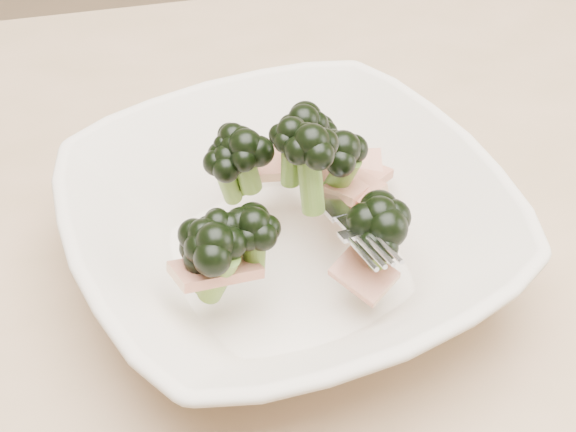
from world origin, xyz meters
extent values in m
cube|color=tan|center=(0.00, 0.00, 0.73)|extent=(1.20, 0.80, 0.04)
imported|color=beige|center=(-0.04, 0.00, 0.79)|extent=(0.35, 0.35, 0.07)
cylinder|color=#557627|center=(-0.01, 0.04, 0.81)|extent=(0.01, 0.02, 0.04)
ellipsoid|color=black|center=(-0.01, 0.04, 0.83)|extent=(0.03, 0.03, 0.03)
cylinder|color=#557627|center=(-0.10, -0.04, 0.80)|extent=(0.02, 0.02, 0.04)
ellipsoid|color=black|center=(-0.10, -0.04, 0.83)|extent=(0.03, 0.03, 0.03)
cylinder|color=#557627|center=(-0.07, 0.04, 0.82)|extent=(0.02, 0.02, 0.05)
ellipsoid|color=black|center=(-0.07, 0.04, 0.84)|extent=(0.03, 0.03, 0.03)
cylinder|color=#557627|center=(-0.07, 0.04, 0.81)|extent=(0.01, 0.02, 0.03)
ellipsoid|color=black|center=(-0.07, 0.04, 0.82)|extent=(0.03, 0.03, 0.02)
cylinder|color=#557627|center=(-0.02, 0.04, 0.82)|extent=(0.02, 0.02, 0.04)
ellipsoid|color=black|center=(-0.02, 0.04, 0.84)|extent=(0.04, 0.04, 0.03)
cylinder|color=#557627|center=(-0.08, 0.02, 0.81)|extent=(0.02, 0.02, 0.04)
ellipsoid|color=black|center=(-0.08, 0.02, 0.83)|extent=(0.03, 0.03, 0.03)
cylinder|color=#557627|center=(0.00, 0.01, 0.81)|extent=(0.03, 0.02, 0.04)
ellipsoid|color=black|center=(0.00, 0.01, 0.84)|extent=(0.04, 0.04, 0.03)
cylinder|color=#557627|center=(-0.01, 0.05, 0.81)|extent=(0.01, 0.02, 0.04)
ellipsoid|color=black|center=(-0.01, 0.05, 0.83)|extent=(0.03, 0.03, 0.03)
cylinder|color=#557627|center=(0.01, -0.04, 0.80)|extent=(0.02, 0.02, 0.04)
ellipsoid|color=black|center=(0.01, -0.04, 0.82)|extent=(0.04, 0.04, 0.03)
cylinder|color=#557627|center=(-0.07, -0.04, 0.81)|extent=(0.02, 0.02, 0.03)
ellipsoid|color=black|center=(-0.07, -0.04, 0.83)|extent=(0.04, 0.04, 0.03)
cylinder|color=#557627|center=(-0.04, 0.00, 0.84)|extent=(0.01, 0.02, 0.04)
ellipsoid|color=black|center=(-0.04, 0.00, 0.87)|extent=(0.03, 0.03, 0.03)
cylinder|color=#557627|center=(0.01, -0.05, 0.80)|extent=(0.02, 0.02, 0.03)
ellipsoid|color=black|center=(0.01, -0.05, 0.82)|extent=(0.03, 0.03, 0.02)
cylinder|color=#557627|center=(-0.10, -0.05, 0.80)|extent=(0.03, 0.03, 0.05)
ellipsoid|color=black|center=(-0.10, -0.05, 0.83)|extent=(0.04, 0.04, 0.03)
cylinder|color=#557627|center=(-0.06, 0.02, 0.82)|extent=(0.02, 0.02, 0.04)
ellipsoid|color=black|center=(-0.06, 0.02, 0.84)|extent=(0.04, 0.04, 0.03)
cylinder|color=#557627|center=(-0.09, -0.03, 0.81)|extent=(0.02, 0.02, 0.04)
ellipsoid|color=black|center=(-0.09, -0.03, 0.83)|extent=(0.03, 0.03, 0.03)
cylinder|color=#557627|center=(-0.03, -0.01, 0.84)|extent=(0.02, 0.02, 0.05)
ellipsoid|color=black|center=(-0.03, -0.01, 0.87)|extent=(0.04, 0.04, 0.03)
cylinder|color=#557627|center=(-0.10, -0.04, 0.79)|extent=(0.02, 0.01, 0.03)
ellipsoid|color=black|center=(-0.10, -0.04, 0.82)|extent=(0.03, 0.03, 0.03)
cube|color=maroon|center=(-0.05, 0.05, 0.80)|extent=(0.04, 0.04, 0.01)
cube|color=maroon|center=(0.01, 0.04, 0.80)|extent=(0.05, 0.04, 0.02)
cube|color=maroon|center=(-0.10, -0.04, 0.80)|extent=(0.06, 0.04, 0.03)
cube|color=maroon|center=(0.02, 0.02, 0.80)|extent=(0.06, 0.06, 0.02)
cube|color=maroon|center=(0.01, 0.01, 0.80)|extent=(0.04, 0.05, 0.02)
cube|color=maroon|center=(0.00, -0.06, 0.79)|extent=(0.05, 0.05, 0.02)
cube|color=maroon|center=(0.00, 0.00, 0.80)|extent=(0.04, 0.04, 0.02)
camera|label=1|loc=(-0.13, -0.39, 1.17)|focal=50.00mm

